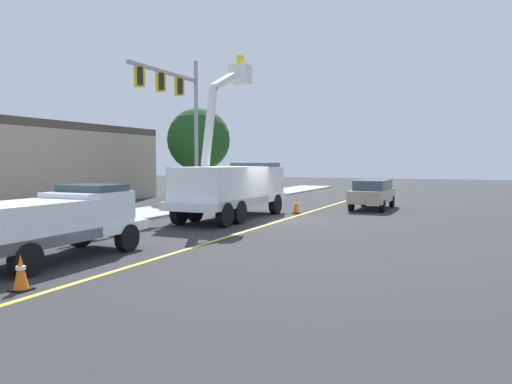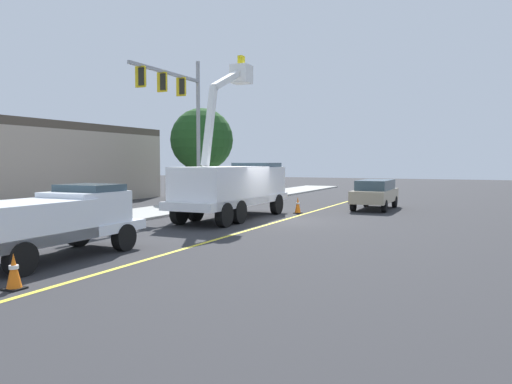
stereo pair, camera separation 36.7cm
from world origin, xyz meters
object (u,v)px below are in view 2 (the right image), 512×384
(passing_minivan, at_px, (375,192))
(traffic_signal_mast, at_px, (180,106))
(traffic_cone_leading, at_px, (14,272))
(utility_bucket_truck, at_px, (234,185))
(traffic_cone_mid_front, at_px, (298,205))
(service_pickup_truck, at_px, (52,220))

(passing_minivan, height_order, traffic_signal_mast, traffic_signal_mast)
(traffic_cone_leading, height_order, traffic_signal_mast, traffic_signal_mast)
(utility_bucket_truck, height_order, traffic_signal_mast, traffic_signal_mast)
(passing_minivan, relative_size, traffic_cone_mid_front, 5.50)
(utility_bucket_truck, relative_size, traffic_cone_mid_front, 9.38)
(traffic_signal_mast, bearing_deg, utility_bucket_truck, -111.86)
(service_pickup_truck, bearing_deg, passing_minivan, -16.66)
(service_pickup_truck, relative_size, traffic_signal_mast, 0.66)
(utility_bucket_truck, distance_m, service_pickup_truck, 10.93)
(traffic_cone_mid_front, bearing_deg, traffic_signal_mast, 106.69)
(utility_bucket_truck, bearing_deg, passing_minivan, -35.48)
(traffic_cone_leading, bearing_deg, passing_minivan, -9.94)
(traffic_cone_leading, bearing_deg, traffic_cone_mid_front, -1.39)
(utility_bucket_truck, bearing_deg, traffic_signal_mast, 68.14)
(service_pickup_truck, distance_m, passing_minivan, 19.24)
(utility_bucket_truck, bearing_deg, traffic_cone_mid_front, -30.73)
(traffic_cone_leading, height_order, traffic_cone_mid_front, traffic_cone_mid_front)
(service_pickup_truck, xyz_separation_m, passing_minivan, (18.44, -5.52, -0.15))
(service_pickup_truck, height_order, passing_minivan, service_pickup_truck)
(traffic_cone_mid_front, distance_m, traffic_signal_mast, 8.33)
(service_pickup_truck, relative_size, traffic_cone_leading, 7.15)
(passing_minivan, relative_size, traffic_signal_mast, 0.57)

